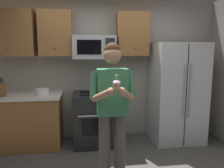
# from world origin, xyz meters

# --- Properties ---
(wall_back) EXTENTS (4.40, 0.10, 2.60)m
(wall_back) POSITION_xyz_m (0.00, 1.75, 1.30)
(wall_back) COLOR gray
(wall_back) RESTS_ON ground
(oven_range) EXTENTS (0.76, 0.70, 0.93)m
(oven_range) POSITION_xyz_m (-0.15, 1.36, 0.46)
(oven_range) COLOR black
(oven_range) RESTS_ON ground
(microwave) EXTENTS (0.74, 0.41, 0.40)m
(microwave) POSITION_xyz_m (-0.15, 1.48, 1.72)
(microwave) COLOR #9EA0A5
(refrigerator) EXTENTS (0.90, 0.75, 1.80)m
(refrigerator) POSITION_xyz_m (1.35, 1.32, 0.90)
(refrigerator) COLOR #B7BABF
(refrigerator) RESTS_ON ground
(cabinet_row_upper) EXTENTS (2.78, 0.36, 0.76)m
(cabinet_row_upper) POSITION_xyz_m (-0.72, 1.53, 1.95)
(cabinet_row_upper) COLOR brown
(counter_left) EXTENTS (1.44, 0.66, 0.92)m
(counter_left) POSITION_xyz_m (-1.45, 1.38, 0.46)
(counter_left) COLOR brown
(counter_left) RESTS_ON ground
(knife_block) EXTENTS (0.16, 0.15, 0.32)m
(knife_block) POSITION_xyz_m (-1.71, 1.33, 1.04)
(knife_block) COLOR brown
(knife_block) RESTS_ON counter_left
(bowl_large_white) EXTENTS (0.23, 0.23, 0.10)m
(bowl_large_white) POSITION_xyz_m (-1.05, 1.36, 0.98)
(bowl_large_white) COLOR white
(bowl_large_white) RESTS_ON counter_left
(person) EXTENTS (0.60, 0.48, 1.76)m
(person) POSITION_xyz_m (0.01, 0.27, 1.00)
(person) COLOR #4C4742
(person) RESTS_ON ground
(cupcake) EXTENTS (0.09, 0.09, 0.17)m
(cupcake) POSITION_xyz_m (0.01, -0.06, 1.29)
(cupcake) COLOR #A87F56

